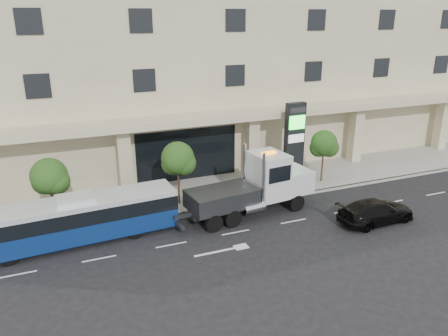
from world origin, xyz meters
The scene contains 11 objects.
ground centered at (0.00, 0.00, 0.00)m, with size 120.00×120.00×0.00m, color black.
sidewalk centered at (0.00, 5.00, 0.07)m, with size 120.00×6.00×0.15m, color gray.
curb centered at (0.00, 2.00, 0.07)m, with size 120.00×0.30×0.15m, color gray.
convention_center centered at (0.00, 15.42, 9.97)m, with size 60.00×17.60×20.00m.
tree_left centered at (-9.97, 3.59, 3.11)m, with size 2.27×2.20×4.22m.
tree_mid centered at (-1.97, 3.59, 3.26)m, with size 2.28×2.20×4.38m.
tree_right centered at (9.53, 3.59, 3.04)m, with size 2.10×2.00×4.04m.
city_bus centered at (-8.76, 0.84, 1.45)m, with size 11.39×3.10×2.85m.
tow_truck centered at (2.39, 0.59, 1.84)m, with size 9.88×3.38×4.47m.
black_sedan centered at (8.73, -3.52, 0.75)m, with size 2.10×5.16×1.50m, color black.
signage_pylon centered at (7.43, 4.51, 3.26)m, with size 1.54×0.61×6.13m.
Camera 1 is at (-9.48, -23.01, 12.39)m, focal length 35.00 mm.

